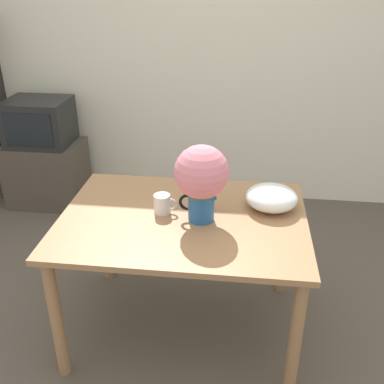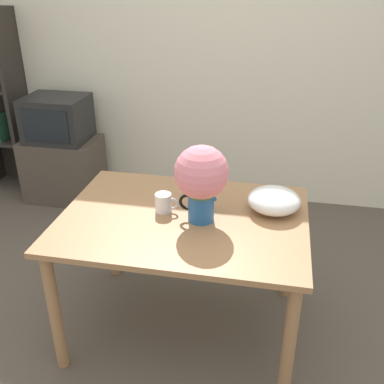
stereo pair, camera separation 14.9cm
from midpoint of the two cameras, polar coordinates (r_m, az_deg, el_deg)
ground_plane at (r=2.54m, az=-0.36°, el=-20.15°), size 12.00×12.00×0.00m
wall_back at (r=3.73m, az=5.98°, el=17.99°), size 8.00×0.05×2.60m
table at (r=2.32m, az=0.80°, el=-5.23°), size 1.24×0.92×0.73m
flower_vase at (r=2.14m, az=3.19°, el=1.74°), size 0.26×0.26×0.39m
coffee_mug at (r=2.29m, az=-1.74°, el=-1.41°), size 0.12×0.08×0.10m
white_bowl at (r=2.35m, az=12.16°, el=-1.07°), size 0.27×0.27×0.12m
tv_stand at (r=4.07m, az=-14.92°, el=2.84°), size 0.63×0.42×0.55m
tv_set at (r=3.91m, az=-15.71°, el=8.95°), size 0.50×0.42×0.37m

